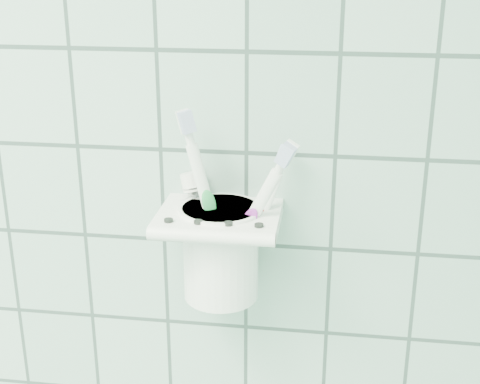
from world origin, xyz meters
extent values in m
cube|color=white|center=(0.67, 1.19, 1.29)|extent=(0.05, 0.02, 0.04)
cube|color=white|center=(0.67, 1.15, 1.30)|extent=(0.13, 0.10, 0.01)
cylinder|color=white|center=(0.67, 1.10, 1.30)|extent=(0.13, 0.01, 0.01)
cylinder|color=black|center=(0.62, 1.12, 1.31)|extent=(0.01, 0.01, 0.00)
cylinder|color=black|center=(0.65, 1.12, 1.31)|extent=(0.01, 0.01, 0.00)
cylinder|color=black|center=(0.69, 1.12, 1.31)|extent=(0.01, 0.01, 0.00)
cylinder|color=black|center=(0.72, 1.12, 1.31)|extent=(0.01, 0.01, 0.00)
cylinder|color=white|center=(0.67, 1.16, 1.26)|extent=(0.08, 0.08, 0.11)
cylinder|color=white|center=(0.67, 1.16, 1.31)|extent=(0.09, 0.09, 0.01)
cylinder|color=black|center=(0.67, 1.16, 1.31)|extent=(0.08, 0.08, 0.00)
cylinder|color=white|center=(0.68, 1.15, 1.30)|extent=(0.06, 0.02, 0.17)
cylinder|color=white|center=(0.68, 1.15, 1.40)|extent=(0.02, 0.01, 0.03)
cube|color=silver|center=(0.68, 1.14, 1.41)|extent=(0.02, 0.02, 0.03)
cube|color=white|center=(0.68, 1.15, 1.41)|extent=(0.02, 0.01, 0.03)
ellipsoid|color=green|center=(0.68, 1.14, 1.32)|extent=(0.02, 0.01, 0.03)
cylinder|color=white|center=(0.68, 1.14, 1.29)|extent=(0.06, 0.05, 0.14)
cylinder|color=white|center=(0.68, 1.14, 1.37)|extent=(0.02, 0.01, 0.02)
cube|color=silver|center=(0.68, 1.13, 1.38)|extent=(0.02, 0.02, 0.02)
cube|color=white|center=(0.68, 1.14, 1.38)|extent=(0.02, 0.01, 0.02)
ellipsoid|color=red|center=(0.68, 1.14, 1.31)|extent=(0.02, 0.02, 0.03)
cylinder|color=white|center=(0.66, 1.17, 1.30)|extent=(0.09, 0.05, 0.16)
cylinder|color=white|center=(0.66, 1.17, 1.40)|extent=(0.02, 0.02, 0.02)
cube|color=silver|center=(0.66, 1.16, 1.41)|extent=(0.02, 0.02, 0.03)
cube|color=white|center=(0.66, 1.17, 1.41)|extent=(0.02, 0.01, 0.03)
ellipsoid|color=purple|center=(0.66, 1.16, 1.32)|extent=(0.03, 0.02, 0.03)
cube|color=silver|center=(0.66, 1.17, 1.27)|extent=(0.06, 0.03, 0.10)
cube|color=silver|center=(0.66, 1.17, 1.22)|extent=(0.04, 0.01, 0.02)
cone|color=silver|center=(0.66, 1.17, 1.32)|extent=(0.03, 0.03, 0.02)
cylinder|color=white|center=(0.66, 1.17, 1.33)|extent=(0.03, 0.03, 0.03)
camera|label=1|loc=(0.79, 0.49, 1.58)|focal=50.00mm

